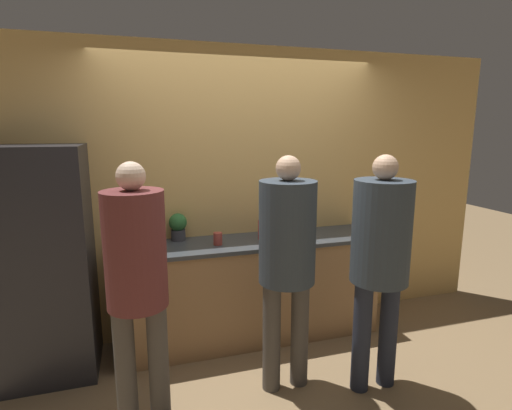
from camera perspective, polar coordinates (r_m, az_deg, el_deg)
name	(u,v)px	position (r m, az deg, el deg)	size (l,w,h in m)	color
ground_plane	(261,354)	(3.61, 0.65, -20.57)	(14.00, 14.00, 0.00)	#8C704C
wall_back	(241,192)	(3.70, -2.15, 1.84)	(5.20, 0.06, 2.60)	#E0B266
counter	(250,289)	(3.68, -0.92, -11.87)	(2.34, 0.59, 0.92)	#9E754C
refrigerator	(37,264)	(3.44, -28.80, -7.40)	(0.77, 0.64, 1.77)	#232328
person_left	(137,273)	(2.55, -16.69, -9.26)	(0.37, 0.37, 1.70)	#4C4742
person_center	(287,250)	(2.81, 4.46, -6.48)	(0.40, 0.40, 1.71)	#4C4742
person_right	(380,249)	(2.92, 17.33, -6.09)	(0.40, 0.40, 1.72)	#232838
fruit_bowl	(284,228)	(3.77, 4.05, -3.28)	(0.30, 0.30, 0.12)	brown
utensil_crock	(153,237)	(3.50, -14.56, -4.39)	(0.12, 0.12, 0.27)	#3D424C
bottle_red	(262,229)	(3.52, 0.84, -3.41)	(0.07, 0.07, 0.25)	red
cup_red	(218,239)	(3.38, -5.48, -4.82)	(0.07, 0.07, 0.10)	#A33D33
potted_plant	(178,226)	(3.55, -11.08, -2.93)	(0.16, 0.16, 0.24)	#3D3D42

